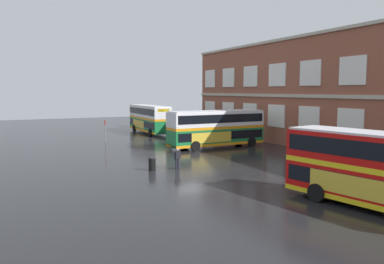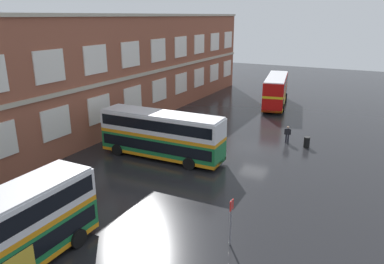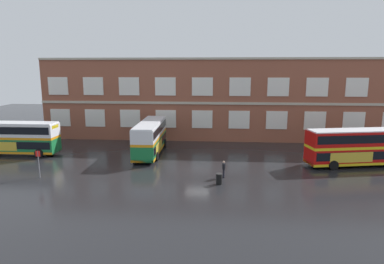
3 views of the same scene
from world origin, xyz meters
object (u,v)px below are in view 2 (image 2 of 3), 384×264
at_px(double_decker_far, 276,90).
at_px(waiting_passenger, 288,134).
at_px(station_litter_bin, 307,142).
at_px(bus_stand_flag, 231,218).
at_px(double_decker_middle, 162,134).

relative_size(double_decker_far, waiting_passenger, 6.64).
bearing_deg(station_litter_bin, waiting_passenger, 76.80).
height_order(waiting_passenger, bus_stand_flag, bus_stand_flag).
bearing_deg(bus_stand_flag, double_decker_far, 11.45).
bearing_deg(waiting_passenger, bus_stand_flag, -175.69).
relative_size(double_decker_far, station_litter_bin, 10.96).
relative_size(double_decker_middle, station_litter_bin, 10.74).
height_order(double_decker_middle, bus_stand_flag, double_decker_middle).
bearing_deg(double_decker_far, station_litter_bin, -154.40).
distance_m(double_decker_far, waiting_passenger, 15.64).
distance_m(double_decker_far, station_litter_bin, 16.85).
bearing_deg(double_decker_far, waiting_passenger, -160.18).
bearing_deg(bus_stand_flag, waiting_passenger, 4.31).
xyz_separation_m(double_decker_middle, waiting_passenger, (9.09, -8.74, -1.22)).
bearing_deg(double_decker_middle, station_litter_bin, -51.14).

